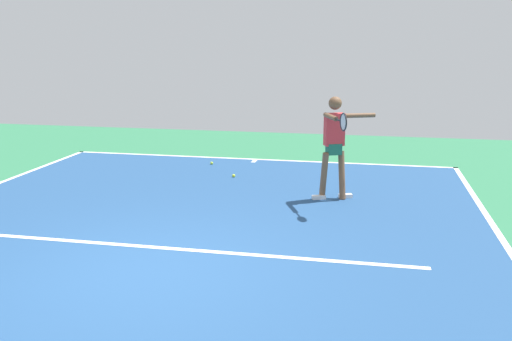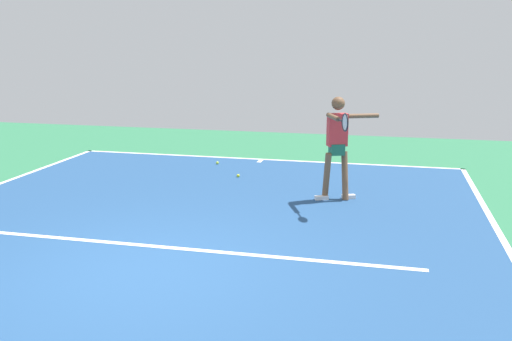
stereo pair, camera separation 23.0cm
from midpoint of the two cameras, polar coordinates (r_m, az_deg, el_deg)
name	(u,v)px [view 1 (the left image)]	position (r m, az deg, el deg)	size (l,w,h in m)	color
ground_plane	(144,272)	(7.11, -12.29, -10.12)	(21.75, 21.75, 0.00)	#2D754C
court_surface	(144,272)	(7.10, -12.29, -10.11)	(9.23, 13.75, 0.00)	navy
court_line_baseline_near	(256,159)	(13.35, -0.50, 1.16)	(9.23, 0.10, 0.01)	white
court_line_service	(168,248)	(7.80, -9.87, -7.85)	(6.93, 0.10, 0.01)	white
court_line_centre_mark	(254,161)	(13.16, -0.68, 0.98)	(0.10, 0.30, 0.01)	white
tennis_player	(335,140)	(9.85, 7.43, 3.10)	(1.06, 1.38, 1.84)	brown
tennis_ball_centre_court	(234,176)	(11.60, -2.87, -0.54)	(0.07, 0.07, 0.07)	#CCE033
tennis_ball_by_baseline	(212,163)	(12.84, -5.07, 0.76)	(0.07, 0.07, 0.07)	#C6E53D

